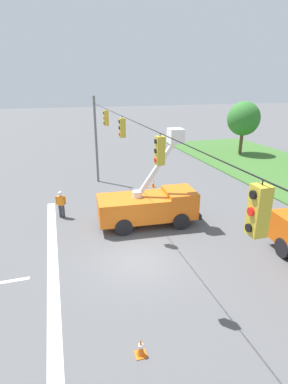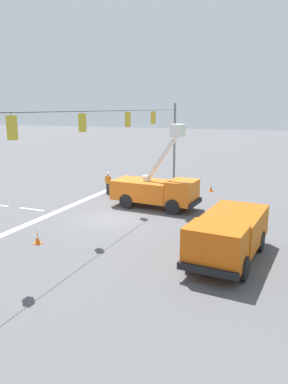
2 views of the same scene
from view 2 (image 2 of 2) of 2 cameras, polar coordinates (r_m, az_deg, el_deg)
name	(u,v)px [view 2 (image 2 of 2)]	position (r m, az deg, el deg)	size (l,w,h in m)	color
ground_plane	(110,219)	(23.50, -5.23, -4.10)	(200.00, 200.00, 0.00)	#565659
lane_markings	(38,210)	(26.42, -15.91, -2.64)	(17.60, 15.25, 0.01)	silver
signal_gantry	(108,146)	(22.56, -5.54, 7.07)	(26.20, 0.33, 7.20)	slate
utility_truck_bucket_lift	(156,189)	(25.71, 1.89, 0.44)	(2.75, 6.14, 5.75)	orange
utility_truck_support_near	(229,234)	(17.41, 12.76, -6.19)	(6.39, 2.99, 2.15)	#D6560F
road_worker	(108,182)	(30.11, -5.51, 1.60)	(0.35, 0.63, 1.77)	#383842
traffic_cone_foreground_left	(37,238)	(19.93, -15.94, -6.73)	(0.36, 0.36, 0.65)	orange
traffic_cone_foreground_right	(211,188)	(31.40, 10.17, 0.63)	(0.36, 0.36, 0.64)	orange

